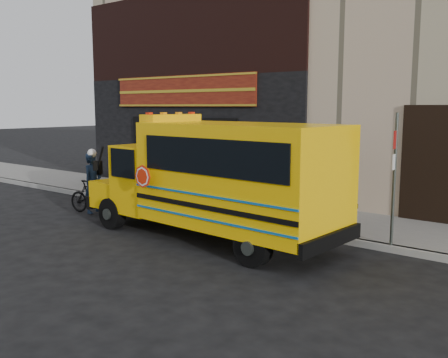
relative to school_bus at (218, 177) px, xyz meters
name	(u,v)px	position (x,y,z in m)	size (l,w,h in m)	color
ground	(182,248)	(-0.23, -0.99, -1.51)	(120.00, 120.00, 0.00)	black
curb	(250,224)	(-0.23, 1.61, -1.43)	(40.00, 0.20, 0.15)	#969691
sidewalk	(281,214)	(-0.23, 3.11, -1.43)	(40.00, 3.00, 0.15)	slate
building	(374,23)	(-0.28, 9.47, 4.62)	(20.00, 10.70, 12.00)	tan
school_bus	(218,177)	(0.00, 0.00, 0.00)	(7.02, 2.59, 2.92)	black
sign_pole	(394,176)	(3.48, 1.60, 0.14)	(0.07, 0.26, 2.99)	#3E4540
bicycle	(92,197)	(-4.76, 0.01, -1.02)	(0.46, 1.63, 0.98)	black
cyclist	(93,184)	(-4.68, 0.02, -0.63)	(0.64, 0.42, 1.75)	#101D31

